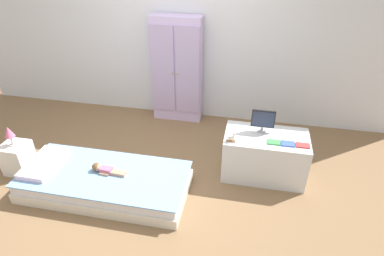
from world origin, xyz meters
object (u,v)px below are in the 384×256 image
table_lamp (9,133)px  bed (105,182)px  doll (103,169)px  book_green (274,142)px  wardrobe (177,70)px  tv_monitor (263,120)px  book_red (303,145)px  rocking_horse_toy (232,137)px  nightstand (18,158)px  tv_stand (264,155)px  book_blue (288,144)px

table_lamp → bed: bearing=-6.0°
doll → book_green: bearing=15.4°
wardrobe → tv_monitor: 1.61m
table_lamp → wardrobe: size_ratio=0.16×
book_red → wardrobe: bearing=143.7°
rocking_horse_toy → wardrobe: bearing=125.4°
nightstand → tv_monitor: tv_monitor is taller
doll → rocking_horse_toy: (1.35, 0.43, 0.31)m
doll → table_lamp: (-1.14, 0.09, 0.26)m
doll → wardrobe: 1.84m
nightstand → table_lamp: 0.35m
bed → wardrobe: wardrobe is taller
tv_monitor → wardrobe: bearing=140.4°
bed → wardrobe: (0.41, 1.75, 0.65)m
rocking_horse_toy → doll: bearing=-162.4°
tv_stand → book_blue: 0.37m
doll → tv_stand: 1.83m
bed → book_red: (2.08, 0.52, 0.42)m
bed → table_lamp: 1.24m
table_lamp → book_red: 3.26m
nightstand → book_red: bearing=7.0°
nightstand → rocking_horse_toy: 2.54m
tv_stand → rocking_horse_toy: bearing=-154.2°
tv_monitor → book_green: tv_monitor is taller
book_green → book_blue: same height
wardrobe → nightstand: bearing=-133.8°
book_red → nightstand: bearing=-173.0°
book_green → wardrobe: bearing=138.1°
nightstand → bed: bearing=-6.0°
wardrobe → book_green: (1.37, -1.23, -0.22)m
doll → tv_monitor: bearing=22.9°
book_blue → book_red: (0.16, 0.00, -0.00)m
tv_monitor → book_red: bearing=-25.5°
table_lamp → book_red: bearing=7.0°
book_red → rocking_horse_toy: bearing=-175.1°
bed → nightstand: bearing=174.0°
book_red → tv_monitor: bearing=154.5°
doll → tv_stand: tv_stand is taller
table_lamp → book_blue: bearing=7.4°
bed → tv_monitor: size_ratio=6.78×
bed → doll: size_ratio=4.65×
book_green → book_red: size_ratio=0.94×
wardrobe → book_red: size_ratio=10.61×
nightstand → book_blue: size_ratio=2.63×
bed → tv_monitor: 1.89m
table_lamp → tv_monitor: size_ratio=0.90×
book_green → table_lamp: bearing=-172.3°
book_green → book_red: (0.30, 0.00, -0.00)m
doll → book_blue: book_blue is taller
nightstand → book_blue: bearing=7.4°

